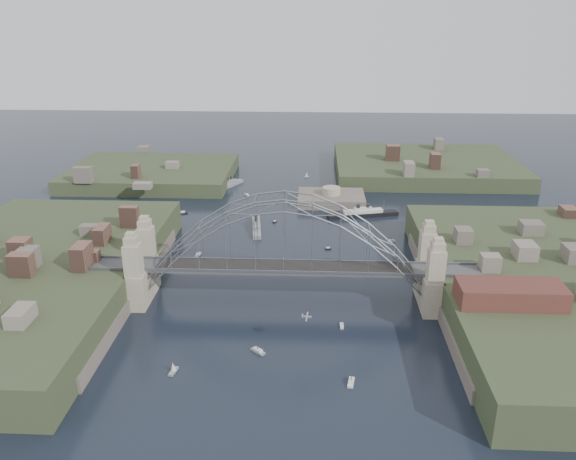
# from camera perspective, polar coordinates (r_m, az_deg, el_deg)

# --- Properties ---
(ground) EXTENTS (500.00, 500.00, 0.00)m
(ground) POSITION_cam_1_polar(r_m,az_deg,el_deg) (130.13, -0.37, -6.97)
(ground) COLOR black
(ground) RESTS_ON ground
(bridge) EXTENTS (84.00, 13.80, 24.60)m
(bridge) POSITION_cam_1_polar(r_m,az_deg,el_deg) (124.82, -0.38, -1.96)
(bridge) COLOR #48484A
(bridge) RESTS_ON ground
(shore_west) EXTENTS (50.50, 90.00, 12.00)m
(shore_west) POSITION_cam_1_polar(r_m,az_deg,el_deg) (143.84, -23.92, -5.18)
(shore_west) COLOR #323D23
(shore_west) RESTS_ON ground
(shore_east) EXTENTS (50.50, 90.00, 12.00)m
(shore_east) POSITION_cam_1_polar(r_m,az_deg,el_deg) (138.84, 24.13, -6.16)
(shore_east) COLOR #323D23
(shore_east) RESTS_ON ground
(headland_nw) EXTENTS (60.00, 45.00, 9.00)m
(headland_nw) POSITION_cam_1_polar(r_m,az_deg,el_deg) (226.73, -13.14, 4.97)
(headland_nw) COLOR #323D23
(headland_nw) RESTS_ON ground
(headland_ne) EXTENTS (70.00, 55.00, 9.50)m
(headland_ne) POSITION_cam_1_polar(r_m,az_deg,el_deg) (236.79, 13.30, 5.69)
(headland_ne) COLOR #323D23
(headland_ne) RESTS_ON ground
(fort_island) EXTENTS (22.00, 16.00, 9.40)m
(fort_island) POSITION_cam_1_polar(r_m,az_deg,el_deg) (194.77, 4.24, 2.58)
(fort_island) COLOR #5F554B
(fort_island) RESTS_ON ground
(wharf_shed) EXTENTS (20.00, 8.00, 4.00)m
(wharf_shed) POSITION_cam_1_polar(r_m,az_deg,el_deg) (119.12, 21.00, -5.88)
(wharf_shed) COLOR #592D26
(wharf_shed) RESTS_ON shore_east
(finger_pier) EXTENTS (4.00, 22.00, 1.40)m
(finger_pier) POSITION_cam_1_polar(r_m,az_deg,el_deg) (110.66, 20.01, -13.49)
(finger_pier) COLOR #48484A
(finger_pier) RESTS_ON ground
(naval_cruiser_near) EXTENTS (4.35, 17.43, 5.18)m
(naval_cruiser_near) POSITION_cam_1_polar(r_m,az_deg,el_deg) (171.10, -3.12, 0.37)
(naval_cruiser_near) COLOR gray
(naval_cruiser_near) RESTS_ON ground
(naval_cruiser_far) EXTENTS (8.49, 13.60, 4.84)m
(naval_cruiser_far) POSITION_cam_1_polar(r_m,az_deg,el_deg) (212.92, -5.74, 4.46)
(naval_cruiser_far) COLOR gray
(naval_cruiser_far) RESTS_ON ground
(ocean_liner) EXTENTS (22.62, 8.30, 5.53)m
(ocean_liner) POSITION_cam_1_polar(r_m,az_deg,el_deg) (182.49, 7.35, 1.58)
(ocean_liner) COLOR black
(ocean_liner) RESTS_ON ground
(aeroplane) EXTENTS (1.83, 3.43, 0.50)m
(aeroplane) POSITION_cam_1_polar(r_m,az_deg,el_deg) (108.05, 1.77, -8.49)
(aeroplane) COLOR #A0A1A6
(small_boat_a) EXTENTS (1.57, 2.94, 1.43)m
(small_boat_a) POSITION_cam_1_polar(r_m,az_deg,el_deg) (154.56, -8.80, -2.40)
(small_boat_a) COLOR silver
(small_boat_a) RESTS_ON ground
(small_boat_b) EXTENTS (1.69, 0.76, 1.43)m
(small_boat_b) POSITION_cam_1_polar(r_m,az_deg,el_deg) (156.93, 3.95, -1.82)
(small_boat_b) COLOR silver
(small_boat_b) RESTS_ON ground
(small_boat_c) EXTENTS (3.09, 2.86, 1.43)m
(small_boat_c) POSITION_cam_1_polar(r_m,az_deg,el_deg) (112.32, -2.99, -11.78)
(small_boat_c) COLOR silver
(small_boat_c) RESTS_ON ground
(small_boat_d) EXTENTS (2.11, 1.03, 1.43)m
(small_boat_d) POSITION_cam_1_polar(r_m,az_deg,el_deg) (164.06, 10.12, -1.07)
(small_boat_d) COLOR silver
(small_boat_d) RESTS_ON ground
(small_boat_e) EXTENTS (4.13, 2.08, 1.43)m
(small_boat_e) POSITION_cam_1_polar(r_m,az_deg,el_deg) (186.80, -10.45, 1.67)
(small_boat_e) COLOR silver
(small_boat_e) RESTS_ON ground
(small_boat_f) EXTENTS (1.25, 1.42, 1.43)m
(small_boat_f) POSITION_cam_1_polar(r_m,az_deg,el_deg) (176.09, -1.32, 0.83)
(small_boat_f) COLOR silver
(small_boat_f) RESTS_ON ground
(small_boat_g) EXTENTS (1.45, 3.09, 1.43)m
(small_boat_g) POSITION_cam_1_polar(r_m,az_deg,el_deg) (104.70, 6.21, -14.61)
(small_boat_g) COLOR silver
(small_boat_g) RESTS_ON ground
(small_boat_h) EXTENTS (2.00, 1.77, 1.43)m
(small_boat_h) POSITION_cam_1_polar(r_m,az_deg,el_deg) (202.31, -4.11, 3.48)
(small_boat_h) COLOR silver
(small_boat_h) RESTS_ON ground
(small_boat_i) EXTENTS (1.07, 2.67, 2.38)m
(small_boat_i) POSITION_cam_1_polar(r_m,az_deg,el_deg) (145.84, 11.89, -3.86)
(small_boat_i) COLOR silver
(small_boat_i) RESTS_ON ground
(small_boat_j) EXTENTS (1.43, 2.91, 2.38)m
(small_boat_j) POSITION_cam_1_polar(r_m,az_deg,el_deg) (108.46, -11.21, -13.20)
(small_boat_j) COLOR silver
(small_boat_j) RESTS_ON ground
(small_boat_k) EXTENTS (2.15, 1.04, 2.38)m
(small_boat_k) POSITION_cam_1_polar(r_m,az_deg,el_deg) (223.75, 1.85, 5.41)
(small_boat_k) COLOR silver
(small_boat_k) RESTS_ON ground
(small_boat_l) EXTENTS (3.04, 1.28, 0.45)m
(small_boat_l) POSITION_cam_1_polar(r_m,az_deg,el_deg) (167.45, -15.53, -1.12)
(small_boat_l) COLOR silver
(small_boat_l) RESTS_ON ground
(small_boat_m) EXTENTS (0.75, 2.20, 0.45)m
(small_boat_m) POSITION_cam_1_polar(r_m,az_deg,el_deg) (120.82, 5.30, -9.36)
(small_boat_m) COLOR silver
(small_boat_m) RESTS_ON ground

